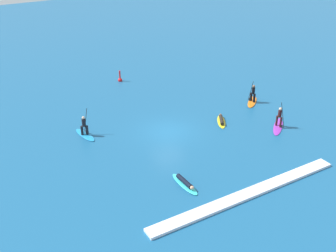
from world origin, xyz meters
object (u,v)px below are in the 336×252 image
surfer_on_teal_board (185,183)px  marker_buoy (120,79)px  surfer_on_blue_board (85,131)px  surfer_on_purple_board (279,122)px  surfer_on_yellow_board (221,120)px  surfer_on_orange_board (252,98)px

surfer_on_teal_board → marker_buoy: (4.21, 19.15, 0.07)m
marker_buoy → surfer_on_blue_board: bearing=-128.3°
surfer_on_blue_board → marker_buoy: bearing=-47.9°
surfer_on_purple_board → surfer_on_teal_board: size_ratio=1.06×
surfer_on_blue_board → surfer_on_purple_board: surfer_on_purple_board is taller
surfer_on_yellow_board → surfer_on_teal_board: 9.74m
surfer_on_yellow_board → surfer_on_purple_board: surfer_on_purple_board is taller
surfer_on_yellow_board → surfer_on_orange_board: size_ratio=0.96×
surfer_on_purple_board → surfer_on_teal_board: (-11.13, -2.91, -0.28)m
surfer_on_blue_board → surfer_on_teal_board: bearing=-171.2°
surfer_on_purple_board → surfer_on_orange_board: surfer_on_purple_board is taller
surfer_on_blue_board → surfer_on_purple_board: 15.90m
surfer_on_purple_board → surfer_on_orange_board: 5.14m
marker_buoy → surfer_on_teal_board: bearing=-102.4°
surfer_on_yellow_board → surfer_on_teal_board: bearing=160.6°
surfer_on_yellow_board → surfer_on_teal_board: (-7.62, -6.07, 0.01)m
surfer_on_purple_board → marker_buoy: bearing=-106.9°
surfer_on_teal_board → surfer_on_orange_board: size_ratio=1.08×
surfer_on_purple_board → surfer_on_yellow_board: bearing=-82.0°
surfer_on_blue_board → marker_buoy: (7.44, 9.40, -0.18)m
surfer_on_yellow_board → marker_buoy: marker_buoy is taller
surfer_on_blue_board → marker_buoy: size_ratio=2.14×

